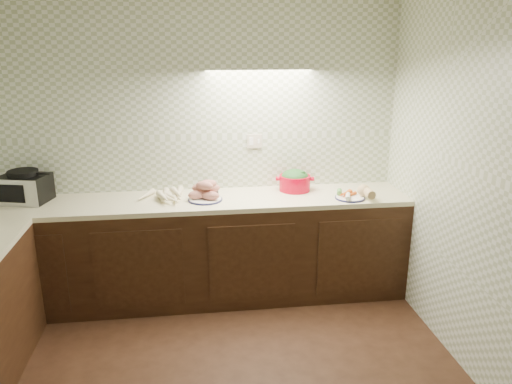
{
  "coord_description": "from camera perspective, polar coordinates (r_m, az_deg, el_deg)",
  "views": [
    {
      "loc": [
        -0.0,
        -2.48,
        2.18
      ],
      "look_at": [
        0.49,
        1.25,
        1.02
      ],
      "focal_mm": 35.0,
      "sensor_mm": 36.0,
      "label": 1
    }
  ],
  "objects": [
    {
      "name": "dutch_oven",
      "position": [
        4.38,
        4.46,
        1.35
      ],
      "size": [
        0.34,
        0.31,
        0.19
      ],
      "rotation": [
        0.0,
        0.0,
        -0.16
      ],
      "color": "#BF001C",
      "rests_on": "counter"
    },
    {
      "name": "sweet_potato_plate",
      "position": [
        4.13,
        -5.81,
        -0.02
      ],
      "size": [
        0.29,
        0.28,
        0.17
      ],
      "rotation": [
        0.0,
        0.0,
        -0.24
      ],
      "color": "#13133E",
      "rests_on": "counter"
    },
    {
      "name": "counter",
      "position": [
        3.66,
        -17.67,
        -11.91
      ],
      "size": [
        3.6,
        3.6,
        0.9
      ],
      "color": "black",
      "rests_on": "ground"
    },
    {
      "name": "toaster_oven",
      "position": [
        4.47,
        -24.95,
        0.5
      ],
      "size": [
        0.43,
        0.37,
        0.26
      ],
      "rotation": [
        0.0,
        0.0,
        -0.25
      ],
      "color": "black",
      "rests_on": "counter"
    },
    {
      "name": "onion_bowl",
      "position": [
        4.28,
        -5.49,
        0.36
      ],
      "size": [
        0.17,
        0.17,
        0.13
      ],
      "color": "black",
      "rests_on": "counter"
    },
    {
      "name": "room",
      "position": [
        2.54,
        -7.33,
        4.44
      ],
      "size": [
        3.6,
        3.6,
        2.6
      ],
      "color": "black",
      "rests_on": "ground"
    },
    {
      "name": "veg_plate",
      "position": [
        4.25,
        11.34,
        -0.15
      ],
      "size": [
        0.31,
        0.25,
        0.12
      ],
      "rotation": [
        0.0,
        0.0,
        -0.13
      ],
      "color": "#13133E",
      "rests_on": "counter"
    },
    {
      "name": "parsnip_pile",
      "position": [
        4.18,
        -10.56,
        -0.49
      ],
      "size": [
        0.47,
        0.44,
        0.09
      ],
      "color": "beige",
      "rests_on": "counter"
    }
  ]
}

